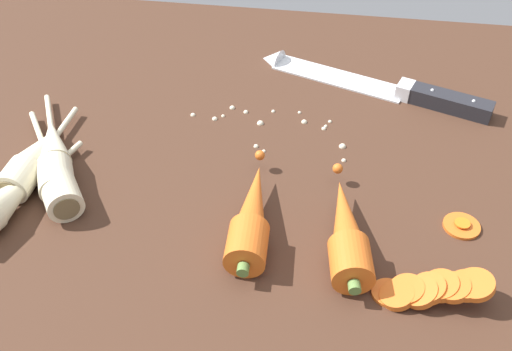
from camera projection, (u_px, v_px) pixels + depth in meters
ground_plane at (259, 186)px, 69.31cm from camera, size 120.00×90.00×4.00cm
chefs_knife at (366, 82)px, 82.23cm from camera, size 33.82×14.85×4.18cm
whole_carrot at (252, 216)px, 59.77cm from camera, size 4.81×18.53×4.20cm
whole_carrot_second at (346, 232)px, 58.03cm from camera, size 6.04×17.75×4.20cm
parsnip_front at (53, 172)px, 65.31cm from camera, size 14.35×18.61×4.00cm
parsnip_mid_left at (34, 159)px, 66.99cm from camera, size 4.06×17.70×4.00cm
parsnip_mid_right at (53, 155)px, 67.62cm from camera, size 12.27×20.18×4.00cm
parsnip_back at (4, 202)px, 61.49cm from camera, size 7.58×18.80×4.00cm
carrot_slice_stack at (431, 289)px, 53.54cm from camera, size 11.13×4.45×3.56cm
carrot_slice_stray_near at (462, 225)px, 61.18cm from camera, size 3.96×3.96×0.70cm
mince_crumbs at (274, 124)px, 75.00cm from camera, size 21.32×9.92×0.89cm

